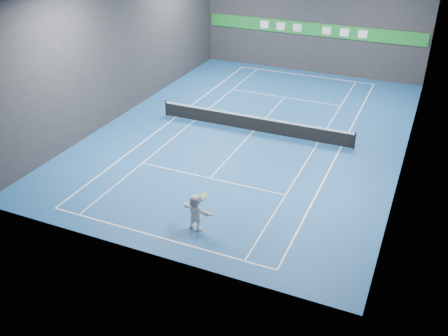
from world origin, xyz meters
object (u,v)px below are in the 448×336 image
at_px(tennis_net, 254,123).
at_px(player, 196,212).
at_px(tennis_racket, 202,198).
at_px(tennis_ball, 193,169).

bearing_deg(tennis_net, player, -82.96).
xyz_separation_m(tennis_net, tennis_racket, (1.64, -10.62, 1.12)).
height_order(tennis_ball, tennis_racket, tennis_ball).
distance_m(tennis_ball, tennis_net, 10.96).
bearing_deg(tennis_net, tennis_ball, -83.45).
xyz_separation_m(player, tennis_racket, (0.32, 0.05, 0.80)).
height_order(player, tennis_racket, tennis_racket).
height_order(tennis_net, tennis_racket, tennis_racket).
relative_size(player, tennis_racket, 3.18).
xyz_separation_m(tennis_ball, tennis_net, (-1.22, 10.62, -2.44)).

